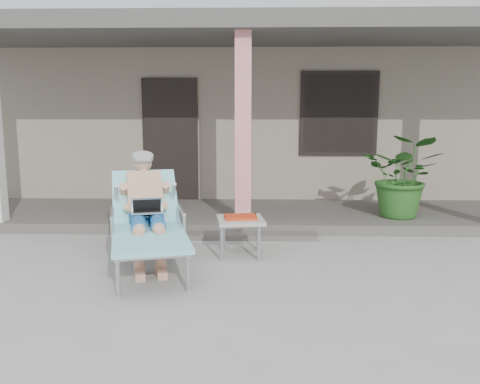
{
  "coord_description": "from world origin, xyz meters",
  "views": [
    {
      "loc": [
        0.14,
        -4.84,
        1.76
      ],
      "look_at": [
        -0.0,
        0.6,
        0.85
      ],
      "focal_mm": 38.0,
      "sensor_mm": 36.0,
      "label": 1
    }
  ],
  "objects": [
    {
      "name": "ground",
      "position": [
        0.0,
        0.0,
        0.0
      ],
      "size": [
        60.0,
        60.0,
        0.0
      ],
      "primitive_type": "plane",
      "color": "#9E9E99",
      "rests_on": "ground"
    },
    {
      "name": "house",
      "position": [
        0.0,
        6.5,
        1.67
      ],
      "size": [
        10.4,
        5.4,
        3.3
      ],
      "color": "gray",
      "rests_on": "ground"
    },
    {
      "name": "porch_deck",
      "position": [
        0.0,
        3.0,
        0.07
      ],
      "size": [
        10.0,
        2.0,
        0.15
      ],
      "primitive_type": "cube",
      "color": "#605B56",
      "rests_on": "ground"
    },
    {
      "name": "porch_overhang",
      "position": [
        0.0,
        2.95,
        2.79
      ],
      "size": [
        10.0,
        2.3,
        2.85
      ],
      "color": "silver",
      "rests_on": "porch_deck"
    },
    {
      "name": "porch_step",
      "position": [
        0.0,
        1.85,
        0.04
      ],
      "size": [
        2.0,
        0.3,
        0.07
      ],
      "primitive_type": "cube",
      "color": "#605B56",
      "rests_on": "ground"
    },
    {
      "name": "lounger",
      "position": [
        -1.05,
        0.72,
        0.81
      ],
      "size": [
        1.22,
        2.09,
        1.31
      ],
      "rotation": [
        0.0,
        0.0,
        0.25
      ],
      "color": "#B7B7BC",
      "rests_on": "ground"
    },
    {
      "name": "side_table",
      "position": [
        -0.01,
        1.07,
        0.41
      ],
      "size": [
        0.61,
        0.61,
        0.49
      ],
      "rotation": [
        0.0,
        0.0,
        0.14
      ],
      "color": "#AAAAA5",
      "rests_on": "ground"
    },
    {
      "name": "potted_palm",
      "position": [
        2.35,
        2.6,
        0.76
      ],
      "size": [
        1.4,
        1.33,
        1.23
      ],
      "primitive_type": "imported",
      "rotation": [
        0.0,
        0.0,
        -0.43
      ],
      "color": "#26591E",
      "rests_on": "porch_deck"
    }
  ]
}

